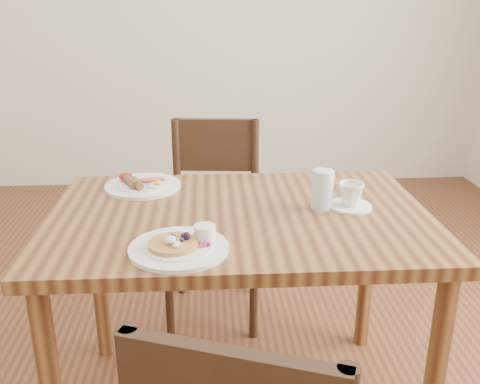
{
  "coord_description": "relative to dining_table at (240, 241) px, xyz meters",
  "views": [
    {
      "loc": [
        -0.1,
        -1.56,
        1.39
      ],
      "look_at": [
        0.0,
        0.0,
        0.82
      ],
      "focal_mm": 40.0,
      "sensor_mm": 36.0,
      "label": 1
    }
  ],
  "objects": [
    {
      "name": "dining_table",
      "position": [
        0.0,
        0.0,
        0.0
      ],
      "size": [
        1.2,
        0.8,
        0.75
      ],
      "color": "brown",
      "rests_on": "ground"
    },
    {
      "name": "chair_far",
      "position": [
        -0.07,
        0.66,
        -0.16
      ],
      "size": [
        0.46,
        0.46,
        0.88
      ],
      "rotation": [
        0.0,
        0.0,
        3.05
      ],
      "color": "black",
      "rests_on": "ground"
    },
    {
      "name": "pancake_plate",
      "position": [
        -0.18,
        -0.25,
        0.11
      ],
      "size": [
        0.27,
        0.27,
        0.06
      ],
      "color": "white",
      "rests_on": "dining_table"
    },
    {
      "name": "breakfast_plate",
      "position": [
        -0.34,
        0.26,
        0.11
      ],
      "size": [
        0.27,
        0.27,
        0.04
      ],
      "color": "white",
      "rests_on": "dining_table"
    },
    {
      "name": "teacup_saucer",
      "position": [
        0.36,
        0.03,
        0.14
      ],
      "size": [
        0.14,
        0.14,
        0.08
      ],
      "color": "white",
      "rests_on": "dining_table"
    },
    {
      "name": "water_glass",
      "position": [
        0.27,
        0.03,
        0.16
      ],
      "size": [
        0.07,
        0.07,
        0.13
      ],
      "primitive_type": "cylinder",
      "color": "silver",
      "rests_on": "dining_table"
    }
  ]
}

